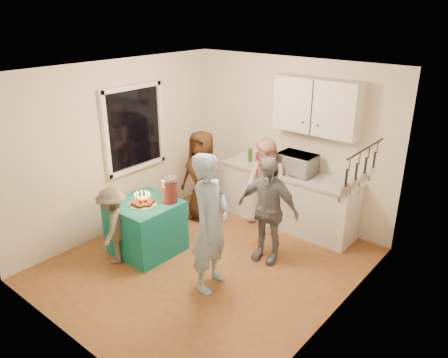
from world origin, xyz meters
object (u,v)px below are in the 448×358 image
Objects in this scene: counter at (288,200)px; party_table at (146,227)px; woman_back_right at (267,210)px; man_birthday at (210,223)px; child_near_left at (113,226)px; microwave at (297,164)px; punch_jar at (170,190)px; woman_back_center at (266,187)px; woman_back_left at (202,176)px.

party_table is (-1.11, -1.99, -0.05)m from counter.
counter is 1.46× the size of woman_back_right.
man_birthday is 1.49m from child_near_left.
counter is 0.65m from microwave.
woman_back_center is (0.70, 1.34, -0.19)m from punch_jar.
child_near_left is at bearing -116.67° from counter.
counter is 2.28m from party_table.
counter is at bearing 98.77° from woman_back_right.
microwave reaches higher than child_near_left.
woman_back_left is 1.38× the size of child_near_left.
woman_back_center is at bearing 62.50° from punch_jar.
microwave is at bearing 0.00° from counter.
party_table is 0.50m from child_near_left.
woman_back_right is at bearing 29.61° from punch_jar.
microwave is at bearing 67.82° from woman_back_center.
punch_jar is 0.23× the size of woman_back_left.
child_near_left is at bearing -97.21° from woman_back_left.
party_table is at bearing -134.17° from punch_jar.
woman_back_left reaches higher than microwave.
punch_jar reaches higher than party_table.
woman_back_center reaches higher than punch_jar.
microwave is 2.04m from man_birthday.
man_birthday reaches higher than woman_back_center.
woman_back_left reaches higher than party_table.
counter is 3.91× the size of microwave.
woman_back_left reaches higher than child_near_left.
woman_back_center is 0.98× the size of woman_back_right.
counter is 2.00m from punch_jar.
punch_jar reaches higher than child_near_left.
microwave is 0.38× the size of woman_back_center.
woman_back_left is 1.56m from woman_back_right.
punch_jar is at bearing 116.50° from child_near_left.
microwave is at bearing 58.35° from party_table.
man_birthday is at bearing -16.31° from punch_jar.
counter is 1.25× the size of man_birthday.
woman_back_right is at bearing -19.19° from woman_back_left.
party_table is at bearing -121.15° from microwave.
punch_jar is at bearing -118.92° from microwave.
party_table is at bearing 128.92° from child_near_left.
woman_back_right is at bearing 95.86° from child_near_left.
punch_jar is at bearing 45.83° from party_table.
microwave is 2.85m from child_near_left.
man_birthday reaches higher than counter.
woman_back_right reaches higher than punch_jar.
counter is 6.47× the size of punch_jar.
party_table is at bearing -155.18° from woman_back_right.
counter is at bearing 60.98° from party_table.
punch_jar is 0.89m from child_near_left.
punch_jar is 0.23× the size of woman_back_center.
punch_jar is at bearing -104.36° from woman_back_center.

